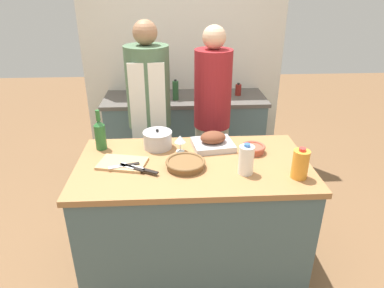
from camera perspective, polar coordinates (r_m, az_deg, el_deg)
name	(u,v)px	position (r m, az deg, el deg)	size (l,w,h in m)	color
ground_plane	(193,262)	(2.88, 0.15, -19.09)	(12.00, 12.00, 0.00)	brown
kitchen_island	(193,216)	(2.58, 0.16, -11.91)	(1.58, 0.85, 0.90)	#4C666B
back_counter	(185,134)	(3.91, -1.14, 1.66)	(1.75, 0.60, 0.89)	#4C666B
back_wall	(183,54)	(3.99, -1.44, 14.71)	(2.25, 0.10, 2.55)	silver
roasting_pan	(213,142)	(2.53, 3.51, 0.40)	(0.32, 0.29, 0.13)	#BCBCC1
wicker_basket	(185,164)	(2.26, -1.10, -3.28)	(0.26, 0.26, 0.05)	brown
cutting_board	(122,164)	(2.35, -11.51, -3.20)	(0.35, 0.27, 0.02)	tan
stock_pot	(158,140)	(2.53, -5.74, 0.73)	(0.21, 0.21, 0.15)	#B7B7BC
mixing_bowl	(253,148)	(2.50, 10.13, -0.72)	(0.18, 0.18, 0.06)	#A84C38
juice_jug	(300,164)	(2.22, 17.60, -3.20)	(0.10, 0.10, 0.20)	orange
milk_jug	(246,160)	(2.19, 9.03, -2.60)	(0.10, 0.10, 0.21)	white
wine_bottle_green	(100,134)	(2.56, -15.07, 1.63)	(0.08, 0.08, 0.30)	#28662D
wine_glass_left	(180,139)	(2.45, -1.99, 0.76)	(0.08, 0.08, 0.13)	silver
knife_chef	(140,169)	(2.24, -8.64, -4.07)	(0.26, 0.17, 0.01)	#B7B7BC
knife_paring	(125,165)	(2.30, -11.07, -3.54)	(0.20, 0.08, 0.01)	#B7B7BC
knife_bread	(133,168)	(2.26, -9.89, -3.93)	(0.18, 0.12, 0.01)	#B7B7BC
stand_mixer	(143,85)	(3.79, -8.09, 9.73)	(0.18, 0.14, 0.29)	#333842
condiment_bottle_tall	(176,90)	(3.63, -2.76, 8.91)	(0.06, 0.06, 0.22)	#234C28
condiment_bottle_short	(238,90)	(3.83, 7.71, 8.95)	(0.07, 0.07, 0.14)	maroon
person_cook_aproned	(149,112)	(3.09, -7.10, 5.32)	(0.38, 0.38, 1.75)	beige
person_cook_guest	(212,112)	(3.11, 3.39, 5.31)	(0.33, 0.33, 1.70)	beige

